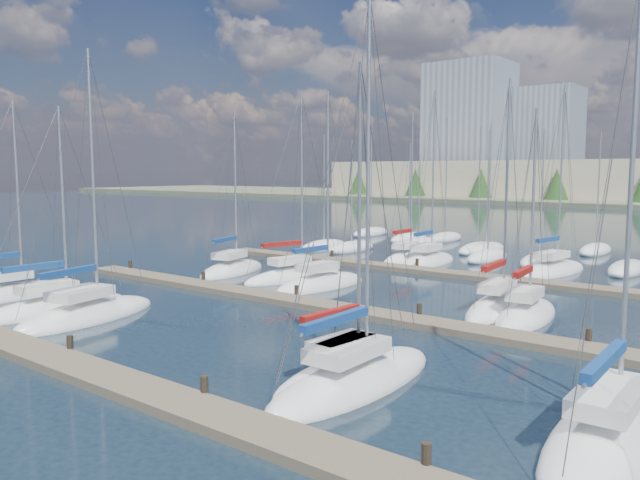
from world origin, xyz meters
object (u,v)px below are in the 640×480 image
Objects in this scene: sailboat_l at (526,315)px; sailboat_c at (87,315)px; sailboat_k at (499,306)px; sailboat_a at (11,295)px; sailboat_d at (348,374)px; sailboat_e at (354,380)px; sailboat_o at (428,261)px; sailboat_p at (553,270)px; sailboat_f at (611,432)px; sailboat_b at (55,309)px; sailboat_n at (407,259)px; sailboat_j at (321,284)px; sailboat_h at (232,270)px; sailboat_i at (294,277)px.

sailboat_c is at bearing -148.03° from sailboat_l.
sailboat_k reaches higher than sailboat_a.
sailboat_e is (0.51, -0.31, -0.01)m from sailboat_d.
sailboat_e is (11.82, -27.19, -0.01)m from sailboat_o.
sailboat_p reaches higher than sailboat_f.
sailboat_b is 28.24m from sailboat_n.
sailboat_k is at bearing -76.84° from sailboat_p.
sailboat_p is 15.84m from sailboat_l.
sailboat_b is at bearing -145.61° from sailboat_k.
sailboat_k reaches higher than sailboat_n.
sailboat_o is 1.22× the size of sailboat_d.
sailboat_f is (24.39, 1.09, -0.00)m from sailboat_c.
sailboat_j is 0.95× the size of sailboat_f.
sailboat_d reaches higher than sailboat_b.
sailboat_l is (20.11, 13.78, 0.01)m from sailboat_b.
sailboat_b is (2.03, -14.78, -0.00)m from sailboat_h.
sailboat_i is (-14.71, 0.32, 0.00)m from sailboat_k.
sailboat_c is at bearing -103.13° from sailboat_o.
sailboat_a is at bearing -118.39° from sailboat_h.
sailboat_o is 1.26× the size of sailboat_b.
sailboat_a is 28.96m from sailboat_l.
sailboat_p is 23.48m from sailboat_h.
sailboat_a is at bearing -109.05° from sailboat_i.
sailboat_c reaches higher than sailboat_a.
sailboat_h is (-18.53, -14.42, -0.01)m from sailboat_p.
sailboat_o is 28.58m from sailboat_b.
sailboat_l is at bearing -50.78° from sailboat_o.
sailboat_b is 27.06m from sailboat_f.
sailboat_o is 1.08× the size of sailboat_i.
sailboat_l is at bearing -37.71° from sailboat_k.
sailboat_c is at bearing -81.28° from sailboat_i.
sailboat_f is 1.03× the size of sailboat_i.
sailboat_n is at bearing 46.45° from sailboat_h.
sailboat_o reaches higher than sailboat_b.
sailboat_a reaches higher than sailboat_d.
sailboat_f is at bearing 1.77° from sailboat_a.
sailboat_p is 32.09m from sailboat_c.
sailboat_j is (-12.29, 13.80, 0.00)m from sailboat_e.
sailboat_h is 5.54m from sailboat_i.
sailboat_j is at bearing -117.13° from sailboat_p.
sailboat_c is 16.28m from sailboat_e.
sailboat_e is 1.09× the size of sailboat_k.
sailboat_f is (10.52, -27.85, -0.01)m from sailboat_p.
sailboat_d is 0.92× the size of sailboat_n.
sailboat_a is (-23.93, -0.48, -0.01)m from sailboat_d.
sailboat_p is 36.33m from sailboat_a.
sailboat_o is at bearing 126.06° from sailboat_k.
sailboat_e is at bearing -92.27° from sailboat_k.
sailboat_j is at bearing 136.22° from sailboat_d.
sailboat_j is 13.49m from sailboat_l.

